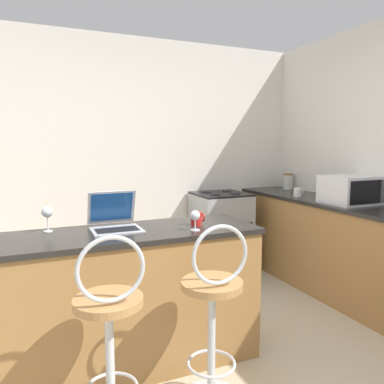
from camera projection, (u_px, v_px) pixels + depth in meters
name	position (u px, v px, depth m)	size (l,w,h in m)	color
wall_back	(130.00, 159.00, 4.10)	(12.00, 0.06, 2.60)	silver
breakfast_bar	(136.00, 298.00, 2.47)	(1.62, 0.58, 0.91)	#9E703D
counter_right	(343.00, 250.00, 3.58)	(0.59, 2.82, 0.91)	#9E703D
bar_stool_near	(110.00, 342.00, 1.83)	(0.40, 0.40, 1.06)	silver
bar_stool_far	(213.00, 321.00, 2.05)	(0.40, 0.40, 1.06)	silver
laptop	(114.00, 220.00, 2.45)	(0.32, 0.32, 0.25)	#B7BABF
microwave	(352.00, 190.00, 3.48)	(0.51, 0.40, 0.26)	silver
stove_range	(220.00, 233.00, 4.28)	(0.58, 0.57, 0.92)	#9EA3A8
storage_jar	(288.00, 181.00, 4.59)	(0.12, 0.12, 0.19)	silver
mug_red	(197.00, 219.00, 2.56)	(0.09, 0.07, 0.09)	red
wine_glass_tall	(47.00, 213.00, 2.36)	(0.07, 0.07, 0.16)	silver
mug_white	(298.00, 192.00, 3.94)	(0.10, 0.08, 0.09)	white
wine_glass_short	(195.00, 216.00, 2.40)	(0.06, 0.06, 0.13)	silver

